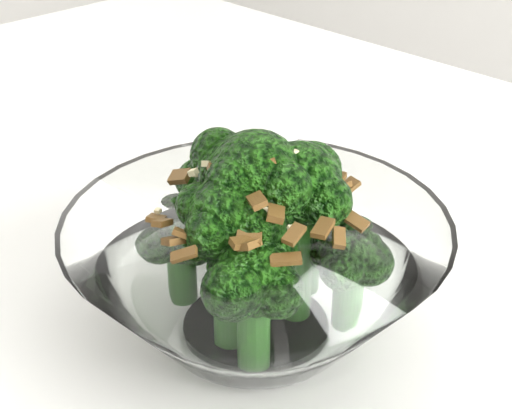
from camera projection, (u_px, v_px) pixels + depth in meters
The scene contains 2 objects.
table at pixel (255, 275), 0.67m from camera, with size 1.30×0.96×0.75m.
broccoli_dish at pixel (256, 264), 0.47m from camera, with size 0.23×0.23×0.14m.
Camera 1 is at (0.26, -0.42, 1.07)m, focal length 55.00 mm.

